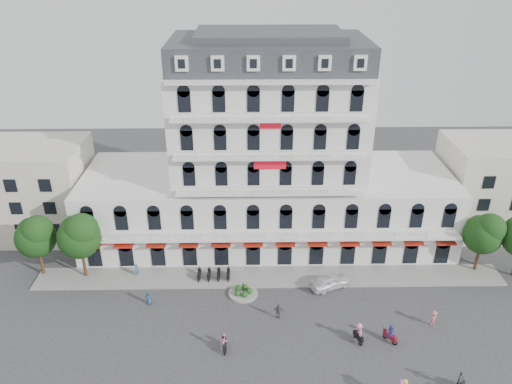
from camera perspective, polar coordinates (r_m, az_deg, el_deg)
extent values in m
plane|color=#38383A|center=(50.92, 1.98, -15.76)|extent=(120.00, 120.00, 0.00)
cube|color=gray|center=(57.81, 1.56, -9.66)|extent=(53.00, 4.00, 0.16)
cube|color=silver|center=(63.04, 1.28, -1.54)|extent=(45.00, 14.00, 9.00)
cube|color=silver|center=(58.62, 1.39, 7.96)|extent=(22.00, 12.00, 13.00)
cube|color=#2D3035|center=(56.55, 1.48, 15.66)|extent=(21.56, 11.76, 3.00)
cube|color=#2D3035|center=(56.21, 1.51, 17.56)|extent=(15.84, 8.64, 0.80)
cube|color=#AF2715|center=(57.10, 1.54, -6.00)|extent=(40.50, 1.00, 0.15)
cube|color=red|center=(53.82, 1.60, 3.33)|extent=(3.50, 0.10, 1.40)
cube|color=beige|center=(69.83, -24.20, 0.28)|extent=(14.00, 10.00, 12.00)
cube|color=beige|center=(71.76, 25.93, 0.61)|extent=(14.00, 10.00, 12.00)
cylinder|color=gray|center=(55.36, -1.48, -11.50)|extent=(3.20, 3.20, 0.24)
cylinder|color=black|center=(54.88, -1.49, -10.86)|extent=(0.08, 0.08, 1.40)
sphere|color=#1E4B19|center=(55.15, -0.74, -11.23)|extent=(0.70, 0.70, 0.70)
sphere|color=#1E4B19|center=(55.68, -1.25, -10.81)|extent=(0.70, 0.70, 0.70)
sphere|color=#1E4B19|center=(55.50, -2.07, -10.97)|extent=(0.70, 0.70, 0.70)
sphere|color=#1E4B19|center=(54.85, -2.10, -11.49)|extent=(0.70, 0.70, 0.70)
sphere|color=#1E4B19|center=(54.63, -1.28, -11.67)|extent=(0.70, 0.70, 0.70)
cylinder|color=#382314|center=(62.30, -23.32, -7.32)|extent=(0.36, 0.36, 3.52)
sphere|color=black|center=(60.68, -23.86, -4.80)|extent=(4.48, 4.48, 4.48)
sphere|color=black|center=(59.75, -23.71, -4.11)|extent=(3.52, 3.52, 3.52)
sphere|color=black|center=(60.76, -24.22, -4.13)|extent=(3.20, 3.20, 3.20)
cylinder|color=#382314|center=(60.12, -19.06, -7.67)|extent=(0.36, 0.36, 3.74)
sphere|color=black|center=(58.34, -19.55, -4.91)|extent=(4.76, 4.76, 4.76)
sphere|color=black|center=(57.40, -19.33, -4.13)|extent=(3.74, 3.74, 3.74)
sphere|color=black|center=(58.38, -19.94, -4.18)|extent=(3.40, 3.40, 3.40)
cylinder|color=#382314|center=(63.34, 23.96, -6.91)|extent=(0.36, 0.36, 3.43)
sphere|color=black|center=(61.78, 24.49, -4.49)|extent=(4.37, 4.37, 4.37)
sphere|color=black|center=(61.29, 25.20, -3.80)|extent=(3.43, 3.43, 3.43)
sphere|color=black|center=(61.55, 24.15, -3.86)|extent=(3.12, 3.12, 3.12)
imported|color=silver|center=(56.53, 8.48, -10.05)|extent=(5.02, 3.59, 1.59)
cube|color=black|center=(48.91, -3.61, -17.11)|extent=(0.43, 1.52, 0.35)
torus|color=black|center=(49.50, -3.61, -16.89)|extent=(0.15, 0.61, 0.60)
torus|color=black|center=(48.71, -3.59, -17.79)|extent=(0.15, 0.61, 0.60)
imported|color=pink|center=(48.45, -3.64, -16.54)|extent=(0.62, 0.78, 1.54)
cube|color=maroon|center=(51.28, 15.08, -15.70)|extent=(1.19, 1.40, 0.35)
torus|color=black|center=(51.68, 14.55, -15.63)|extent=(0.46, 0.55, 0.60)
torus|color=black|center=(51.25, 15.54, -16.22)|extent=(0.46, 0.55, 0.60)
imported|color=navy|center=(50.84, 15.17, -15.14)|extent=(0.84, 0.89, 1.53)
imported|color=slate|center=(48.18, 22.32, -19.18)|extent=(1.07, 0.97, 1.75)
cube|color=black|center=(50.63, 11.59, -15.89)|extent=(0.77, 1.54, 0.35)
torus|color=black|center=(50.47, 11.87, -16.51)|extent=(0.29, 0.61, 0.60)
torus|color=black|center=(51.15, 11.26, -15.73)|extent=(0.29, 0.61, 0.60)
imported|color=pink|center=(50.14, 11.67, -15.27)|extent=(0.91, 1.22, 1.68)
imported|color=navy|center=(54.87, -12.16, -11.74)|extent=(0.81, 0.57, 1.57)
imported|color=#4E4F55|center=(51.98, 2.59, -13.44)|extent=(1.08, 0.61, 1.75)
imported|color=#B8616B|center=(54.07, 19.58, -13.43)|extent=(1.25, 0.88, 1.76)
imported|color=#2A5F7F|center=(59.16, -13.46, -8.69)|extent=(0.63, 0.70, 1.61)
sphere|color=yellow|center=(45.27, 16.70, -20.06)|extent=(0.44, 0.44, 0.44)
sphere|color=#994CD8|center=(45.16, 16.25, -20.10)|extent=(0.44, 0.44, 0.44)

